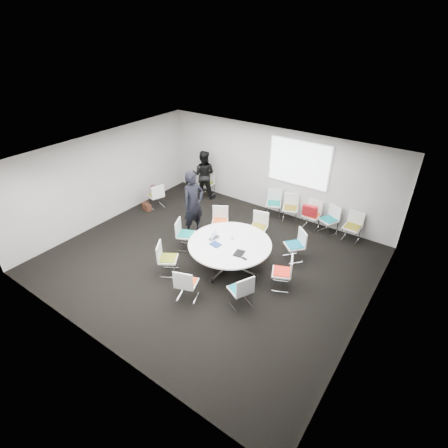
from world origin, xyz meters
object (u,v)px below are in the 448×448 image
Objects in this scene: person_main at (193,204)px; brown_bag at (147,207)px; conference_table at (230,250)px; chair_ring_g at (187,289)px; chair_back_d at (328,225)px; maroon_bag at (155,191)px; chair_ring_e at (186,240)px; chair_ring_f at (168,264)px; person_back at (204,174)px; cup at (232,238)px; chair_ring_h at (240,295)px; chair_back_b at (290,213)px; chair_back_a at (273,208)px; chair_ring_c at (258,233)px; chair_ring_d at (220,227)px; chair_ring_a at (282,278)px; chair_back_c at (311,220)px; chair_ring_b at (294,251)px; chair_spare_left at (156,200)px; chair_back_e at (351,232)px; chair_person_back at (207,188)px; laptop at (215,239)px.

brown_bag is (-2.26, 0.20, -0.87)m from person_main.
conference_table is 1.59m from chair_ring_g.
chair_back_d is 2.20× the size of maroon_bag.
chair_ring_e and chair_ring_f have the same top height.
person_back reaches higher than cup.
brown_bag is (-3.94, 2.51, -0.16)m from chair_ring_g.
chair_ring_h is 4.20m from chair_back_b.
chair_ring_h is 4.32m from chair_back_a.
person_back reaches higher than conference_table.
chair_ring_c is 3.05m from chair_ring_g.
chair_ring_c is at bearing 166.81° from chair_ring_d.
chair_ring_d is (-2.60, 1.07, 0.00)m from chair_ring_a.
person_main is at bearing 105.96° from chair_ring_g.
chair_ring_a and chair_ring_f have the same top height.
brown_bag is (-4.27, -2.14, -0.16)m from chair_back_b.
chair_ring_c is 1.00× the size of chair_ring_e.
chair_back_d is at bearing 158.89° from chair_back_b.
chair_ring_h and chair_back_c have the same top height.
chair_back_d is (2.60, 1.97, 0.00)m from chair_ring_d.
chair_ring_g is (-0.12, -1.57, -0.25)m from conference_table.
chair_ring_c is at bearing -57.64° from person_main.
maroon_bag is 0.62m from brown_bag.
chair_ring_b reaches higher than conference_table.
chair_ring_h is at bearing -96.54° from chair_spare_left.
chair_ring_b is 2.05m from chair_back_e.
chair_ring_d is 1.00× the size of chair_ring_g.
chair_back_b and chair_spare_left have the same top height.
chair_back_e is (3.30, 1.96, 0.00)m from chair_ring_d.
person_main is 4.95× the size of maroon_bag.
chair_person_back is (-4.11, 4.09, 0.00)m from chair_ring_h.
chair_person_back is 0.44× the size of person_main.
chair_back_a is 2.55m from chair_back_e.
chair_ring_b is 2.35m from chair_ring_d.
chair_spare_left is 0.34m from maroon_bag.
chair_ring_c and chair_ring_f have the same top height.
chair_back_c is at bearing 155.81° from chair_back_a.
chair_ring_a is 5.48m from chair_person_back.
chair_ring_b and chair_back_e have the same top height.
cup reaches higher than brown_bag.
chair_ring_b is at bearing 45.47° from conference_table.
chair_ring_b is 1.00× the size of chair_ring_h.
conference_table is 2.41× the size of chair_ring_c.
chair_ring_e is 3.46m from chair_person_back.
chair_ring_a is 5.62m from brown_bag.
person_back is (-1.99, 4.02, 0.59)m from chair_ring_f.
chair_back_c is 2.44× the size of brown_bag.
person_main reaches higher than person_back.
chair_ring_b is 1.00× the size of chair_back_e.
laptop is at bearing 62.48° from chair_ring_e.
chair_back_d is at bearing 18.41° from maroon_bag.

